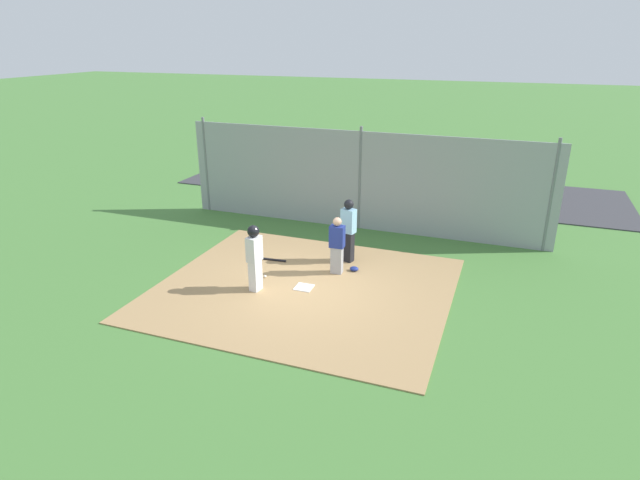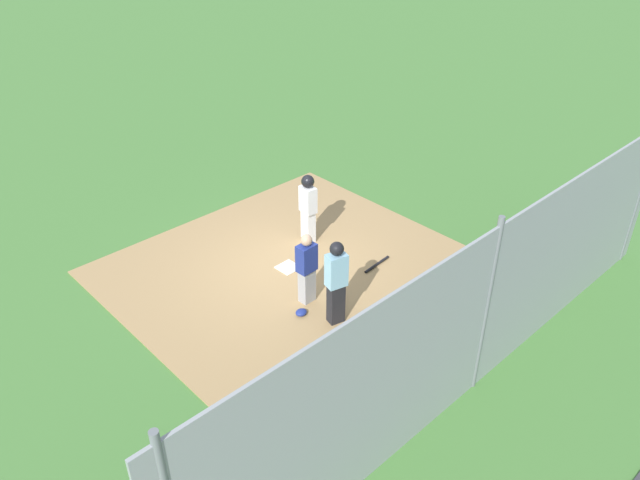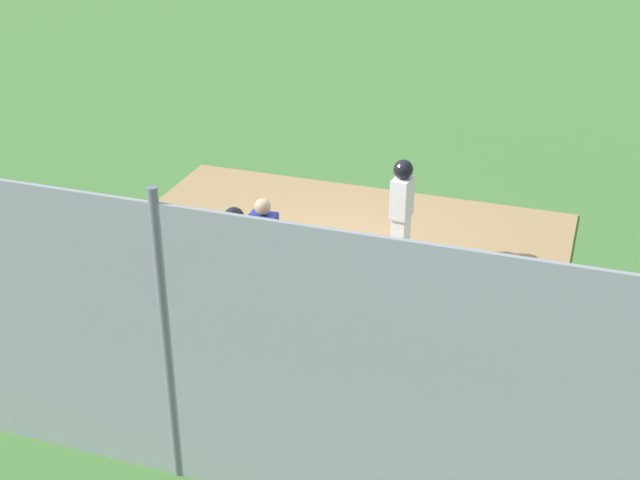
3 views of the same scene
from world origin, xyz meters
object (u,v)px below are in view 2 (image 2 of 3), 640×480
object	(u,v)px
home_plate	(288,267)
runner	(308,204)
umpire	(336,281)
catcher_mask	(301,312)
catcher	(307,268)
baseball	(333,250)
baseball_bat	(377,264)

from	to	relation	value
home_plate	runner	size ratio (longest dim) A/B	0.26
home_plate	runner	distance (m)	1.54
umpire	catcher_mask	xyz separation A→B (m)	(-0.37, 0.59, -0.89)
umpire	runner	bearing A→B (deg)	-18.19
catcher	umpire	distance (m)	0.88
runner	catcher_mask	distance (m)	2.91
catcher_mask	baseball	xyz separation A→B (m)	(2.07, 1.23, -0.02)
baseball	catcher_mask	bearing A→B (deg)	-149.31
home_plate	umpire	bearing A→B (deg)	-104.43
catcher	home_plate	bearing A→B (deg)	-24.49
home_plate	umpire	world-z (taller)	umpire
umpire	baseball	xyz separation A→B (m)	(1.70, 1.82, -0.92)
runner	baseball_bat	bearing A→B (deg)	109.43
runner	umpire	bearing A→B (deg)	64.52
catcher	catcher_mask	size ratio (longest dim) A/B	6.50
home_plate	catcher	xyz separation A→B (m)	(-0.48, -1.15, 0.80)
catcher	catcher_mask	world-z (taller)	catcher
catcher	runner	distance (m)	2.29
home_plate	catcher_mask	distance (m)	1.68
catcher	runner	bearing A→B (deg)	-44.94
home_plate	baseball_bat	xyz separation A→B (m)	(1.49, -1.29, 0.02)
home_plate	baseball	world-z (taller)	baseball
catcher	umpire	world-z (taller)	umpire
baseball_bat	catcher_mask	world-z (taller)	catcher_mask
home_plate	runner	xyz separation A→B (m)	(1.08, 0.52, 0.97)
catcher	baseball	size ratio (longest dim) A/B	21.09
runner	baseball	distance (m)	1.19
catcher	umpire	xyz separation A→B (m)	(-0.04, -0.86, 0.15)
catcher	baseball_bat	bearing A→B (deg)	-95.73
runner	baseball_bat	size ratio (longest dim) A/B	2.08
catcher	baseball_bat	distance (m)	2.12
umpire	baseball	bearing A→B (deg)	-28.89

